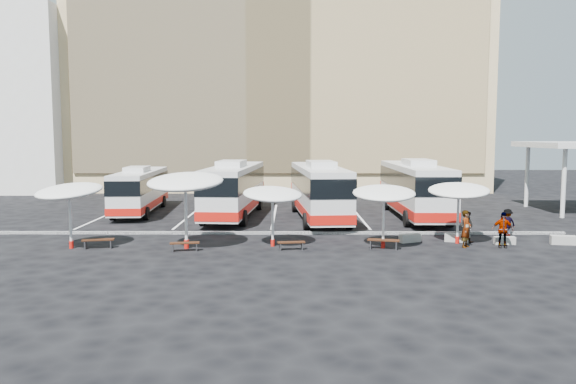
{
  "coord_description": "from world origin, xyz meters",
  "views": [
    {
      "loc": [
        1.13,
        -31.55,
        5.75
      ],
      "look_at": [
        1.0,
        3.0,
        2.2
      ],
      "focal_mm": 35.0,
      "sensor_mm": 36.0,
      "label": 1
    }
  ],
  "objects_px": {
    "bus_3": "(414,187)",
    "conc_bench_3": "(563,240)",
    "sunshade_0": "(69,191)",
    "passenger_0": "(466,229)",
    "sunshade_1": "(185,182)",
    "wood_bench_0": "(98,241)",
    "passenger_3": "(507,223)",
    "sunshade_3": "(384,193)",
    "wood_bench_2": "(291,244)",
    "passenger_2": "(503,230)",
    "conc_bench_2": "(505,241)",
    "sunshade_4": "(459,191)",
    "wood_bench_1": "(185,244)",
    "bus_0": "(140,189)",
    "wood_bench_3": "(384,242)",
    "sunshade_2": "(273,194)",
    "bus_1": "(234,188)",
    "passenger_1": "(467,227)",
    "bus_2": "(319,189)",
    "conc_bench_0": "(410,238)",
    "conc_bench_1": "(456,238)"
  },
  "relations": [
    {
      "from": "wood_bench_1",
      "to": "sunshade_3",
      "type": "bearing_deg",
      "value": 4.55
    },
    {
      "from": "passenger_0",
      "to": "passenger_3",
      "type": "distance_m",
      "value": 4.44
    },
    {
      "from": "sunshade_0",
      "to": "conc_bench_0",
      "type": "height_order",
      "value": "sunshade_0"
    },
    {
      "from": "wood_bench_3",
      "to": "conc_bench_0",
      "type": "distance_m",
      "value": 2.51
    },
    {
      "from": "bus_3",
      "to": "wood_bench_0",
      "type": "xyz_separation_m",
      "value": [
        -18.36,
        -10.9,
        -1.72
      ]
    },
    {
      "from": "sunshade_2",
      "to": "conc_bench_2",
      "type": "height_order",
      "value": "sunshade_2"
    },
    {
      "from": "bus_2",
      "to": "sunshade_2",
      "type": "height_order",
      "value": "bus_2"
    },
    {
      "from": "bus_3",
      "to": "conc_bench_3",
      "type": "height_order",
      "value": "bus_3"
    },
    {
      "from": "passenger_2",
      "to": "passenger_3",
      "type": "distance_m",
      "value": 3.35
    },
    {
      "from": "sunshade_0",
      "to": "passenger_2",
      "type": "relative_size",
      "value": 2.36
    },
    {
      "from": "wood_bench_0",
      "to": "passenger_2",
      "type": "distance_m",
      "value": 20.55
    },
    {
      "from": "passenger_0",
      "to": "passenger_3",
      "type": "height_order",
      "value": "passenger_0"
    },
    {
      "from": "conc_bench_0",
      "to": "conc_bench_2",
      "type": "relative_size",
      "value": 1.11
    },
    {
      "from": "bus_1",
      "to": "passenger_2",
      "type": "distance_m",
      "value": 18.35
    },
    {
      "from": "conc_bench_3",
      "to": "conc_bench_2",
      "type": "bearing_deg",
      "value": 179.4
    },
    {
      "from": "bus_1",
      "to": "passenger_1",
      "type": "bearing_deg",
      "value": -30.99
    },
    {
      "from": "bus_2",
      "to": "sunshade_0",
      "type": "xyz_separation_m",
      "value": [
        -13.03,
        -9.9,
        0.85
      ]
    },
    {
      "from": "sunshade_4",
      "to": "wood_bench_1",
      "type": "height_order",
      "value": "sunshade_4"
    },
    {
      "from": "sunshade_1",
      "to": "passenger_3",
      "type": "relative_size",
      "value": 2.78
    },
    {
      "from": "bus_1",
      "to": "conc_bench_0",
      "type": "distance_m",
      "value": 14.12
    },
    {
      "from": "wood_bench_0",
      "to": "passenger_2",
      "type": "bearing_deg",
      "value": 0.78
    },
    {
      "from": "passenger_0",
      "to": "passenger_1",
      "type": "bearing_deg",
      "value": 17.27
    },
    {
      "from": "sunshade_3",
      "to": "conc_bench_3",
      "type": "xyz_separation_m",
      "value": [
        9.62,
        0.98,
        -2.56
      ]
    },
    {
      "from": "wood_bench_1",
      "to": "passenger_2",
      "type": "height_order",
      "value": "passenger_2"
    },
    {
      "from": "bus_0",
      "to": "passenger_3",
      "type": "bearing_deg",
      "value": -25.85
    },
    {
      "from": "sunshade_3",
      "to": "wood_bench_2",
      "type": "height_order",
      "value": "sunshade_3"
    },
    {
      "from": "conc_bench_3",
      "to": "wood_bench_3",
      "type": "bearing_deg",
      "value": -172.8
    },
    {
      "from": "conc_bench_0",
      "to": "conc_bench_1",
      "type": "bearing_deg",
      "value": 2.48
    },
    {
      "from": "sunshade_2",
      "to": "passenger_3",
      "type": "xyz_separation_m",
      "value": [
        13.13,
        2.76,
        -1.91
      ]
    },
    {
      "from": "bus_0",
      "to": "passenger_2",
      "type": "height_order",
      "value": "bus_0"
    },
    {
      "from": "wood_bench_1",
      "to": "wood_bench_0",
      "type": "bearing_deg",
      "value": 171.6
    },
    {
      "from": "bus_3",
      "to": "wood_bench_3",
      "type": "distance_m",
      "value": 11.82
    },
    {
      "from": "sunshade_0",
      "to": "passenger_0",
      "type": "distance_m",
      "value": 20.16
    },
    {
      "from": "sunshade_0",
      "to": "sunshade_4",
      "type": "relative_size",
      "value": 1.09
    },
    {
      "from": "sunshade_3",
      "to": "passenger_2",
      "type": "bearing_deg",
      "value": 1.45
    },
    {
      "from": "sunshade_1",
      "to": "passenger_3",
      "type": "xyz_separation_m",
      "value": [
        17.47,
        3.32,
        -2.59
      ]
    },
    {
      "from": "wood_bench_1",
      "to": "bus_2",
      "type": "bearing_deg",
      "value": 55.86
    },
    {
      "from": "bus_0",
      "to": "wood_bench_2",
      "type": "bearing_deg",
      "value": -53.58
    },
    {
      "from": "bus_1",
      "to": "conc_bench_3",
      "type": "distance_m",
      "value": 20.91
    },
    {
      "from": "sunshade_1",
      "to": "wood_bench_0",
      "type": "relative_size",
      "value": 2.73
    },
    {
      "from": "sunshade_2",
      "to": "sunshade_3",
      "type": "height_order",
      "value": "sunshade_3"
    },
    {
      "from": "sunshade_3",
      "to": "conc_bench_2",
      "type": "relative_size",
      "value": 3.18
    },
    {
      "from": "sunshade_1",
      "to": "wood_bench_3",
      "type": "height_order",
      "value": "sunshade_1"
    },
    {
      "from": "bus_3",
      "to": "passenger_2",
      "type": "relative_size",
      "value": 7.07
    },
    {
      "from": "bus_1",
      "to": "bus_0",
      "type": "bearing_deg",
      "value": 169.06
    },
    {
      "from": "passenger_2",
      "to": "passenger_3",
      "type": "height_order",
      "value": "passenger_2"
    },
    {
      "from": "sunshade_1",
      "to": "passenger_0",
      "type": "bearing_deg",
      "value": 1.23
    },
    {
      "from": "wood_bench_0",
      "to": "passenger_2",
      "type": "xyz_separation_m",
      "value": [
        20.55,
        0.28,
        0.55
      ]
    },
    {
      "from": "bus_0",
      "to": "conc_bench_2",
      "type": "relative_size",
      "value": 10.29
    },
    {
      "from": "bus_0",
      "to": "passenger_1",
      "type": "bearing_deg",
      "value": -32.08
    }
  ]
}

